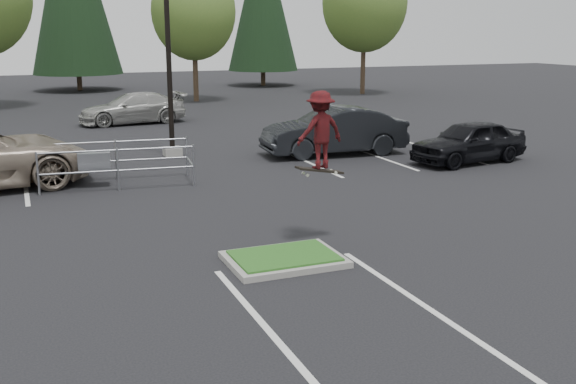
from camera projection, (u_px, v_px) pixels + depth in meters
name	position (u px, v px, depth m)	size (l,w,h in m)	color
ground	(284.00, 262.00, 13.09)	(120.00, 120.00, 0.00)	black
grass_median	(284.00, 259.00, 13.07)	(2.20, 1.60, 0.16)	gray
stall_lines	(154.00, 198.00, 18.02)	(22.62, 17.60, 0.01)	silver
light_pole	(167.00, 25.00, 23.00)	(0.70, 0.60, 10.12)	gray
decid_c	(193.00, 15.00, 40.89)	(5.12, 5.12, 8.38)	#38281C
decid_d	(364.00, 6.00, 45.58)	(5.76, 5.76, 9.43)	#38281C
cart_corral	(99.00, 160.00, 19.25)	(4.41, 2.00, 1.21)	gray
skateboarder	(320.00, 130.00, 13.87)	(1.11, 0.73, 1.77)	black
car_r_charc	(334.00, 131.00, 24.12)	(1.79, 5.14, 1.69)	black
car_r_black	(470.00, 141.00, 22.72)	(1.69, 4.20, 1.43)	black
car_far_silver	(133.00, 108.00, 32.08)	(2.03, 5.00, 1.45)	#A9A9A4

